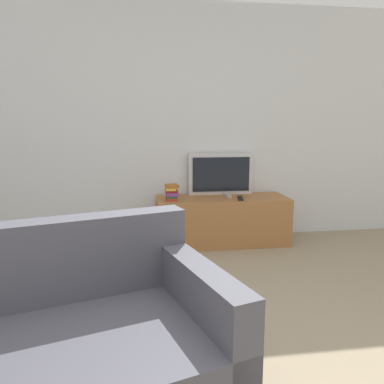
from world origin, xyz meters
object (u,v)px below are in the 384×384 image
Objects in this scene: tv_stand at (222,220)px; television at (220,174)px; book_stack at (172,192)px; remote_secondary at (240,198)px; remote_on_stand at (227,195)px.

television is at bearing 84.35° from tv_stand.
remote_secondary is (0.72, -0.09, -0.07)m from book_stack.
television is 4.02× the size of remote_secondary.
tv_stand is 0.29m from remote_on_stand.
remote_on_stand is at bearing 42.23° from tv_stand.
book_stack is 1.09× the size of remote_secondary.
book_stack is 0.73m from remote_secondary.
remote_secondary is at bearing -39.18° from tv_stand.
television reaches higher than tv_stand.
tv_stand is at bearing -137.77° from remote_on_stand.
television is 3.69× the size of book_stack.
remote_secondary is (0.14, -0.35, -0.22)m from television.
book_stack is at bearing -175.01° from tv_stand.
remote_on_stand is (0.05, -0.15, -0.22)m from television.
remote_secondary is at bearing -6.69° from book_stack.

